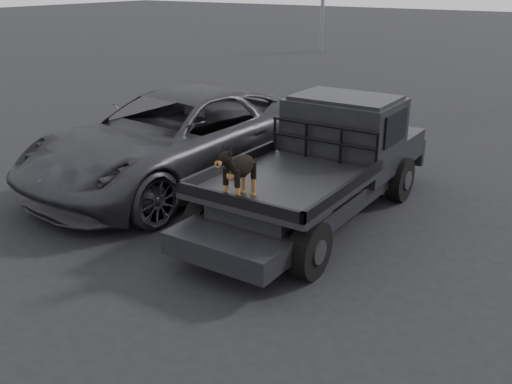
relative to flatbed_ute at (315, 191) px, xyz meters
The scene contains 6 objects.
ground 2.07m from the flatbed_ute, 70.50° to the right, with size 120.00×120.00×0.00m, color black.
flatbed_ute is the anchor object (origin of this frame).
ute_cab 1.31m from the flatbed_ute, 90.00° to the left, with size 1.72×1.30×0.88m, color black, non-canonical shape.
headache_rack 0.76m from the flatbed_ute, 90.00° to the left, with size 1.80×0.08×0.55m, color black, non-canonical shape.
dog 2.03m from the flatbed_ute, 94.29° to the right, with size 0.32×0.60×0.74m, color black, non-canonical shape.
parked_suv 2.96m from the flatbed_ute, behind, with size 2.76×5.99×1.67m, color #333238.
Camera 1 is at (3.15, -5.56, 3.64)m, focal length 40.00 mm.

